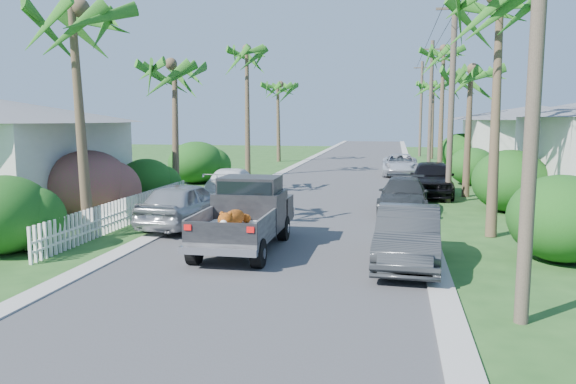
% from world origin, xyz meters
% --- Properties ---
extents(ground, '(120.00, 120.00, 0.00)m').
position_xyz_m(ground, '(0.00, 0.00, 0.00)').
color(ground, '#234C1C').
rests_on(ground, ground).
extents(road, '(8.00, 100.00, 0.02)m').
position_xyz_m(road, '(0.00, 25.00, 0.01)').
color(road, '#38383A').
rests_on(road, ground).
extents(curb_left, '(0.60, 100.00, 0.06)m').
position_xyz_m(curb_left, '(-4.30, 25.00, 0.03)').
color(curb_left, '#A5A39E').
rests_on(curb_left, ground).
extents(curb_right, '(0.60, 100.00, 0.06)m').
position_xyz_m(curb_right, '(4.30, 25.00, 0.03)').
color(curb_right, '#A5A39E').
rests_on(curb_right, ground).
extents(pickup_truck, '(1.98, 5.12, 2.06)m').
position_xyz_m(pickup_truck, '(-0.97, 3.00, 1.01)').
color(pickup_truck, black).
rests_on(pickup_truck, ground).
extents(parked_car_rn, '(1.78, 4.57, 1.48)m').
position_xyz_m(parked_car_rn, '(3.60, 1.79, 0.74)').
color(parked_car_rn, '#2E3033').
rests_on(parked_car_rn, ground).
extents(parked_car_rm, '(2.10, 4.73, 1.35)m').
position_xyz_m(parked_car_rm, '(3.60, 9.90, 0.68)').
color(parked_car_rm, '#272A2C').
rests_on(parked_car_rm, ground).
extents(parked_car_rf, '(2.23, 5.07, 1.70)m').
position_xyz_m(parked_car_rf, '(5.00, 15.00, 0.85)').
color(parked_car_rf, black).
rests_on(parked_car_rf, ground).
extents(parked_car_rd, '(2.36, 5.00, 1.38)m').
position_xyz_m(parked_car_rd, '(3.60, 24.35, 0.69)').
color(parked_car_rd, silver).
rests_on(parked_car_rd, ground).
extents(parked_car_ln, '(2.15, 4.73, 1.57)m').
position_xyz_m(parked_car_ln, '(-3.93, 5.55, 0.79)').
color(parked_car_ln, '#A4A6AB').
rests_on(parked_car_ln, ground).
extents(parked_car_lf, '(2.29, 4.94, 1.40)m').
position_xyz_m(parked_car_lf, '(-4.26, 12.65, 0.70)').
color(parked_car_lf, white).
rests_on(parked_car_lf, ground).
extents(palm_l_a, '(4.40, 4.40, 8.20)m').
position_xyz_m(palm_l_a, '(-6.20, 3.00, 6.93)').
color(palm_l_a, brown).
rests_on(palm_l_a, ground).
extents(palm_l_b, '(4.40, 4.40, 7.40)m').
position_xyz_m(palm_l_b, '(-6.80, 12.00, 6.15)').
color(palm_l_b, brown).
rests_on(palm_l_b, ground).
extents(palm_l_c, '(4.40, 4.40, 9.20)m').
position_xyz_m(palm_l_c, '(-6.00, 22.00, 7.91)').
color(palm_l_c, brown).
rests_on(palm_l_c, ground).
extents(palm_l_d, '(4.40, 4.40, 7.70)m').
position_xyz_m(palm_l_d, '(-6.50, 34.00, 6.44)').
color(palm_l_d, brown).
rests_on(palm_l_d, ground).
extents(palm_r_b, '(4.40, 4.40, 7.20)m').
position_xyz_m(palm_r_b, '(6.60, 15.00, 5.95)').
color(palm_r_b, brown).
rests_on(palm_r_b, ground).
extents(palm_r_c, '(4.40, 4.40, 9.40)m').
position_xyz_m(palm_r_c, '(6.20, 26.00, 8.11)').
color(palm_r_c, brown).
rests_on(palm_r_c, ground).
extents(palm_r_d, '(4.40, 4.40, 8.00)m').
position_xyz_m(palm_r_d, '(6.50, 40.00, 6.74)').
color(palm_r_d, brown).
rests_on(palm_r_d, ground).
extents(shrub_l_a, '(2.60, 2.86, 2.20)m').
position_xyz_m(shrub_l_a, '(-7.50, 1.00, 1.10)').
color(shrub_l_a, '#194112').
rests_on(shrub_l_a, ground).
extents(shrub_l_b, '(3.00, 3.30, 2.60)m').
position_xyz_m(shrub_l_b, '(-7.80, 6.00, 1.30)').
color(shrub_l_b, '#AA184E').
rests_on(shrub_l_b, ground).
extents(shrub_l_c, '(2.40, 2.64, 2.00)m').
position_xyz_m(shrub_l_c, '(-7.40, 10.00, 1.00)').
color(shrub_l_c, '#194112').
rests_on(shrub_l_c, ground).
extents(shrub_l_d, '(3.20, 3.52, 2.40)m').
position_xyz_m(shrub_l_d, '(-8.00, 18.00, 1.20)').
color(shrub_l_d, '#194112').
rests_on(shrub_l_d, ground).
extents(shrub_r_a, '(2.80, 3.08, 2.30)m').
position_xyz_m(shrub_r_a, '(7.60, 3.00, 1.15)').
color(shrub_r_a, '#194112').
rests_on(shrub_r_a, ground).
extents(shrub_r_b, '(3.00, 3.30, 2.50)m').
position_xyz_m(shrub_r_b, '(7.80, 11.00, 1.25)').
color(shrub_r_b, '#194112').
rests_on(shrub_r_b, ground).
extents(shrub_r_c, '(2.60, 2.86, 2.10)m').
position_xyz_m(shrub_r_c, '(7.50, 20.00, 1.05)').
color(shrub_r_c, '#194112').
rests_on(shrub_r_c, ground).
extents(shrub_r_d, '(3.20, 3.52, 2.60)m').
position_xyz_m(shrub_r_d, '(8.00, 30.00, 1.30)').
color(shrub_r_d, '#194112').
rests_on(shrub_r_d, ground).
extents(picket_fence, '(0.10, 11.00, 1.00)m').
position_xyz_m(picket_fence, '(-6.00, 5.50, 0.50)').
color(picket_fence, white).
rests_on(picket_fence, ground).
extents(house_right_far, '(9.00, 8.00, 4.60)m').
position_xyz_m(house_right_far, '(13.00, 30.00, 2.12)').
color(house_right_far, silver).
rests_on(house_right_far, ground).
extents(utility_pole_a, '(1.60, 0.26, 9.00)m').
position_xyz_m(utility_pole_a, '(5.60, -2.00, 4.60)').
color(utility_pole_a, brown).
rests_on(utility_pole_a, ground).
extents(utility_pole_b, '(1.60, 0.26, 9.00)m').
position_xyz_m(utility_pole_b, '(5.60, 13.00, 4.60)').
color(utility_pole_b, brown).
rests_on(utility_pole_b, ground).
extents(utility_pole_c, '(1.60, 0.26, 9.00)m').
position_xyz_m(utility_pole_c, '(5.60, 28.00, 4.60)').
color(utility_pole_c, brown).
rests_on(utility_pole_c, ground).
extents(utility_pole_d, '(1.60, 0.26, 9.00)m').
position_xyz_m(utility_pole_d, '(5.60, 43.00, 4.60)').
color(utility_pole_d, brown).
rests_on(utility_pole_d, ground).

